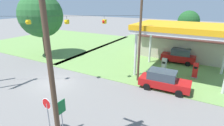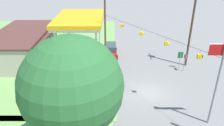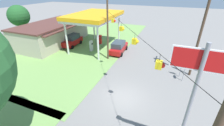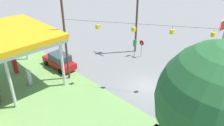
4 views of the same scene
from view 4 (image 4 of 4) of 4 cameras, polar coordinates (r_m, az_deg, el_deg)
ground_plane at (r=24.23m, az=9.23°, el=-6.23°), size 160.00×160.00×0.00m
gas_station_canopy at (r=25.21m, az=-24.35°, el=6.87°), size 10.39×6.85×5.97m
fuel_pump_near at (r=25.53m, az=-20.87°, el=-3.69°), size 0.71×0.56×1.80m
fuel_pump_far at (r=28.50m, az=-23.93°, el=-0.96°), size 0.71×0.56×1.80m
car_at_pumps_front at (r=28.04m, az=-13.57°, el=0.59°), size 4.93×2.24×1.93m
stop_sign_roadside at (r=30.08m, az=7.75°, el=4.77°), size 0.80×0.08×2.50m
stop_sign_overhead at (r=23.66m, az=26.90°, el=5.82°), size 0.22×2.59×7.98m
route_sign at (r=30.37m, az=6.00°, el=4.90°), size 0.10×0.70×2.40m
utility_pole_main at (r=30.32m, az=6.59°, el=14.63°), size 2.20×0.44×12.00m
signal_span_gantry at (r=21.93m, az=10.20°, el=4.51°), size 15.29×10.24×9.00m
tree_west_verge at (r=12.50m, az=26.33°, el=-9.52°), size 6.60×6.60×9.68m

